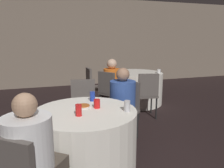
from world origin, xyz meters
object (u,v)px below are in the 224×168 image
Objects in this scene: soda_can_blue at (92,96)px; chair_far_west at (93,84)px; soda_can_red at (79,110)px; chair_near_north at (83,103)px; table_near at (86,141)px; person_orange_shirt at (114,86)px; chair_far_southwest at (109,89)px; pizza_plate_near at (83,106)px; chair_far_south at (147,91)px; person_blue_shirt at (120,105)px; chair_near_northeast at (125,105)px; table_far at (135,88)px; soda_can_silver at (127,106)px; person_white_shirt at (36,161)px.

chair_far_west is at bearing 76.99° from soda_can_blue.
chair_near_north is at bearing 77.43° from soda_can_red.
person_orange_shirt reaches higher than table_near.
chair_far_southwest reaches higher than pizza_plate_near.
chair_near_north is 1.00× the size of chair_far_south.
chair_far_west is (0.47, 1.37, 0.00)m from chair_near_north.
chair_far_west is 0.59m from person_orange_shirt.
person_blue_shirt reaches higher than soda_can_red.
chair_near_northeast is 7.28× the size of soda_can_blue.
table_near is 1.04× the size of person_blue_shirt.
chair_far_west is 0.79× the size of person_orange_shirt.
chair_far_west is at bearing -99.64° from chair_near_north.
table_far is 5.52× the size of pizza_plate_near.
soda_can_silver is at bearing 118.23° from chair_near_northeast.
chair_near_northeast and chair_far_southwest have the same top height.
pizza_plate_near is at bearing 142.91° from soda_can_silver.
person_orange_shirt reaches higher than chair_far_southwest.
table_far is 2.10m from person_blue_shirt.
chair_near_northeast is 0.66m from chair_near_north.
chair_near_northeast is at bearing -124.17° from chair_far_south.
person_blue_shirt is (-0.20, -1.20, 0.04)m from chair_far_southwest.
soda_can_blue is 0.56m from soda_can_red.
chair_far_south and chair_far_west have the same top height.
pizza_plate_near is at bearing 95.13° from person_white_shirt.
person_white_shirt is at bearing -122.77° from chair_far_south.
person_orange_shirt is 2.27m from soda_can_red.
table_near is 1.31× the size of chair_far_south.
chair_far_southwest reaches higher than soda_can_red.
person_orange_shirt is at bearing -55.87° from person_blue_shirt.
soda_can_red is at bearing 86.68° from chair_near_north.
person_orange_shirt is 2.10m from soda_can_silver.
soda_can_red is at bearing 92.79° from person_blue_shirt.
person_white_shirt reaches higher than chair_far_southwest.
soda_can_silver is at bearing 65.26° from person_white_shirt.
chair_near_northeast and chair_far_south have the same top height.
chair_near_north is 1.35m from chair_far_south.
soda_can_silver is at bearing -37.09° from pizza_plate_near.
chair_far_west is at bearing -178.79° from table_far.
soda_can_blue is (0.16, 0.20, 0.05)m from pizza_plate_near.
table_far is 1.42× the size of chair_near_north.
table_near is 9.51× the size of soda_can_red.
chair_far_southwest is 7.28× the size of soda_can_silver.
table_near is at bearing 90.00° from person_blue_shirt.
person_white_shirt is 1.03× the size of person_blue_shirt.
soda_can_blue is (-0.46, -2.00, 0.26)m from chair_far_west.
person_orange_shirt is at bearing -144.23° from table_far.
table_near is 0.58m from soda_can_blue.
soda_can_blue is at bearing 64.54° from table_near.
soda_can_blue is at bearing -60.76° from chair_far_southwest.
soda_can_red is at bearing -124.19° from chair_far_south.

